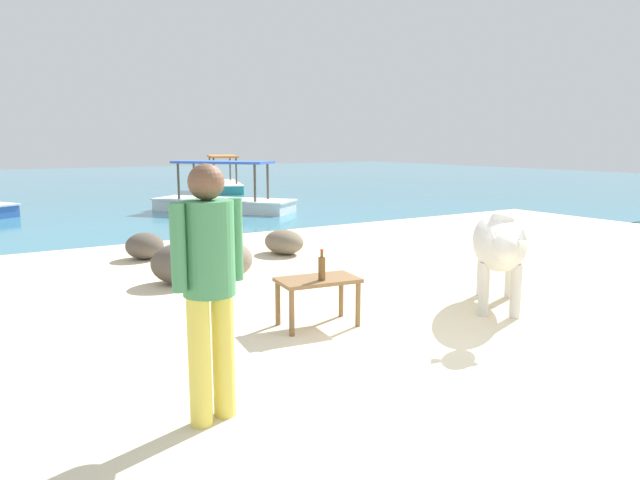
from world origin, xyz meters
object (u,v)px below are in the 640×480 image
low_bench_table (318,286)px  boat_white (224,201)px  person_standing (209,274)px  boat_teal (223,183)px  bottle (322,268)px  cow (500,242)px

low_bench_table → boat_white: boat_white is taller
person_standing → boat_teal: bearing=142.8°
bottle → boat_teal: (5.55, 15.52, -0.34)m
cow → low_bench_table: cow is taller
boat_teal → boat_white: 6.45m
boat_white → boat_teal: bearing=118.5°
person_standing → boat_teal: size_ratio=0.42×
boat_white → bottle: bearing=-56.6°
bottle → person_standing: (-1.57, -1.19, 0.36)m
low_bench_table → person_standing: person_standing is taller
person_standing → boat_teal: (7.12, 16.71, -0.70)m
boat_teal → boat_white: (-2.49, -5.95, 0.00)m
boat_teal → boat_white: size_ratio=1.07×
cow → bottle: cow is taller
low_bench_table → boat_teal: size_ratio=0.21×
low_bench_table → cow: bearing=-6.2°
person_standing → cow: bearing=88.6°
cow → person_standing: 3.64m
bottle → boat_teal: 16.49m
cow → boat_teal: boat_teal is taller
person_standing → low_bench_table: bearing=114.9°
person_standing → boat_white: person_standing is taller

